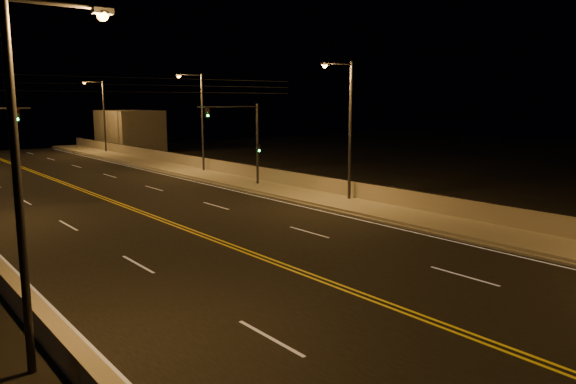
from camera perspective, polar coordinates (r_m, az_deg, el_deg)
road at (r=25.93m, az=-6.24°, el=-5.32°), size 18.00×120.00×0.02m
sidewalk at (r=32.73m, az=10.03°, el=-2.09°), size 3.60×120.00×0.30m
curb at (r=31.40m, az=7.74°, el=-2.65°), size 0.14×120.00×0.15m
parapet_wall at (r=33.84m, az=11.93°, el=-0.65°), size 0.30×120.00×1.00m
jersey_barrier at (r=22.55m, az=-27.19°, el=-7.54°), size 0.45×120.00×0.79m
distant_building_right at (r=78.24m, az=-15.81°, el=6.07°), size 6.00×10.00×5.23m
parapet_rail at (r=33.76m, az=11.96°, el=0.23°), size 0.06×120.00×0.06m
lane_markings at (r=25.87m, az=-6.16°, el=-5.32°), size 17.32×116.00×0.00m
streetlight_1 at (r=35.53m, az=6.02°, el=7.01°), size 2.55×0.28×8.88m
streetlight_2 at (r=50.69m, az=-8.98°, el=7.61°), size 2.55×0.28×8.88m
streetlight_3 at (r=72.80m, az=-18.40°, el=7.73°), size 2.55×0.28×8.88m
streetlight_4 at (r=14.34m, az=-24.82°, el=2.93°), size 2.55×0.28×8.88m
traffic_signal_right at (r=41.73m, az=-4.25°, el=5.73°), size 5.11×0.31×6.28m
overhead_wires at (r=33.57m, az=-15.21°, el=10.46°), size 22.00×0.03×0.83m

